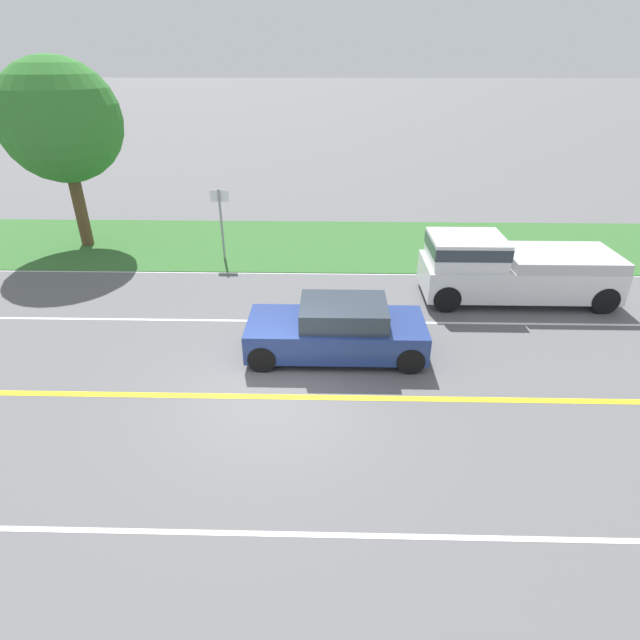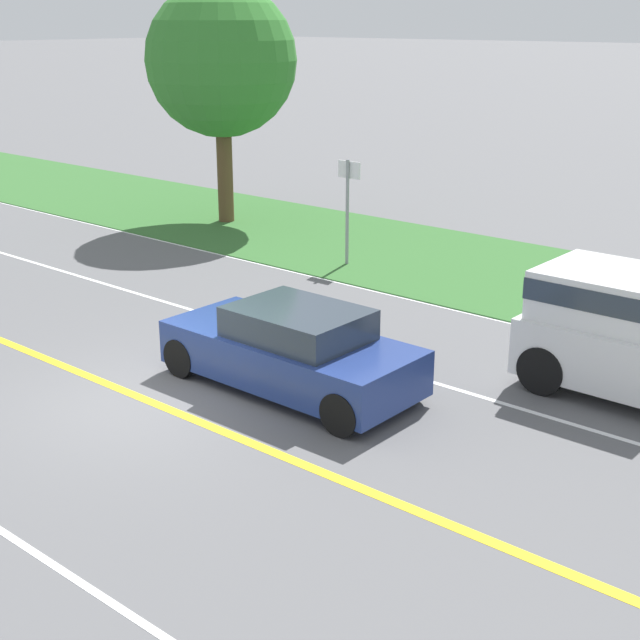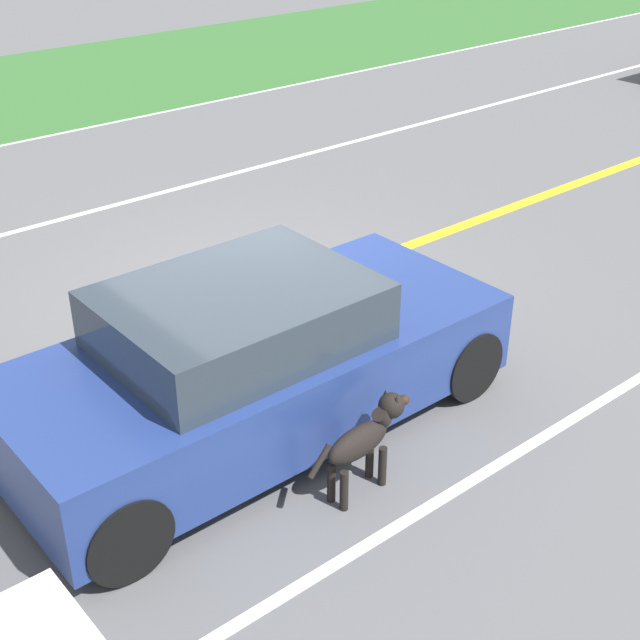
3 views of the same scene
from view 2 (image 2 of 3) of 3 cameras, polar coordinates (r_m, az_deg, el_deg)
The scene contains 9 objects.
ground_plane at distance 14.16m, azimuth -10.78°, elevation -5.17°, with size 400.00×400.00×0.00m, color #5B5B5E.
centre_divider_line at distance 14.15m, azimuth -10.78°, elevation -5.16°, with size 0.18×160.00×0.01m, color yellow.
lane_edge_line_right at distance 19.00m, azimuth 5.72°, elevation 1.36°, with size 0.14×160.00×0.01m, color white.
lane_dash_same_dir at distance 16.38m, azimuth -1.30°, elevation -1.44°, with size 0.10×160.00×0.01m, color white.
grass_verge_right at distance 21.44m, azimuth 10.32°, elevation 3.21°, with size 6.00×160.00×0.03m, color #33662D.
ego_car at distance 14.18m, azimuth -1.80°, elevation -1.94°, with size 1.84×4.27×1.38m.
dog at distance 15.18m, azimuth 0.69°, elevation -1.22°, with size 0.25×1.06×0.75m.
roadside_tree_right_near at distance 25.72m, azimuth -6.35°, elevation 16.15°, with size 4.20×4.20×6.65m.
street_sign at distance 21.20m, azimuth 1.80°, elevation 7.73°, with size 0.11×0.64×2.54m.
Camera 2 is at (-7.97, -10.23, 5.68)m, focal length 50.00 mm.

